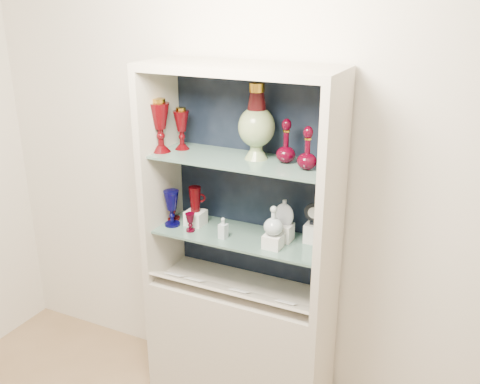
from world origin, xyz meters
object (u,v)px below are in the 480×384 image
at_px(clear_round_decanter, 273,221).
at_px(flat_flask, 284,212).
at_px(ruby_goblet_tall, 173,205).
at_px(pedestal_lamp_left, 160,126).
at_px(ruby_decanter_a, 286,138).
at_px(clear_square_bottle, 223,228).
at_px(lidded_bowl, 327,160).
at_px(enamel_urn, 257,122).
at_px(cobalt_goblet, 172,208).
at_px(ruby_goblet_small, 190,222).
at_px(ruby_decanter_b, 308,147).
at_px(pedestal_lamp_right, 182,129).
at_px(ruby_pitcher, 195,199).
at_px(cameo_medallion, 314,213).

bearing_deg(clear_round_decanter, flat_flask, 80.73).
bearing_deg(clear_round_decanter, ruby_goblet_tall, 172.00).
relative_size(pedestal_lamp_left, ruby_decanter_a, 1.14).
bearing_deg(ruby_goblet_tall, clear_square_bottle, -15.31).
bearing_deg(clear_round_decanter, lidded_bowl, 17.37).
height_order(enamel_urn, lidded_bowl, enamel_urn).
bearing_deg(flat_flask, ruby_goblet_tall, 176.58).
relative_size(pedestal_lamp_left, cobalt_goblet, 1.39).
height_order(ruby_decanter_a, ruby_goblet_small, ruby_decanter_a).
xyz_separation_m(ruby_decanter_b, cobalt_goblet, (-0.75, -0.03, -0.43)).
xyz_separation_m(pedestal_lamp_left, clear_square_bottle, (0.37, -0.02, -0.50)).
bearing_deg(lidded_bowl, pedestal_lamp_right, 178.27).
bearing_deg(ruby_decanter_a, cobalt_goblet, -171.83).
bearing_deg(cobalt_goblet, clear_round_decanter, -1.57).
distance_m(pedestal_lamp_left, ruby_pitcher, 0.44).
xyz_separation_m(cobalt_goblet, ruby_pitcher, (0.11, 0.07, 0.05)).
bearing_deg(ruby_decanter_a, cameo_medallion, 16.14).
relative_size(cobalt_goblet, clear_round_decanter, 1.37).
distance_m(ruby_pitcher, cameo_medallion, 0.66).
relative_size(ruby_decanter_b, ruby_goblet_tall, 1.28).
bearing_deg(pedestal_lamp_left, lidded_bowl, 4.35).
relative_size(cobalt_goblet, cameo_medallion, 1.73).
height_order(ruby_goblet_tall, clear_round_decanter, clear_round_decanter).
height_order(ruby_decanter_a, ruby_goblet_tall, ruby_decanter_a).
xyz_separation_m(pedestal_lamp_right, clear_round_decanter, (0.57, -0.10, -0.39)).
xyz_separation_m(pedestal_lamp_right, cobalt_goblet, (-0.03, -0.08, -0.43)).
bearing_deg(pedestal_lamp_right, cameo_medallion, 3.90).
height_order(ruby_decanter_b, cameo_medallion, ruby_decanter_b).
distance_m(cobalt_goblet, ruby_goblet_small, 0.14).
relative_size(cobalt_goblet, ruby_goblet_tall, 1.17).
relative_size(ruby_decanter_a, clear_round_decanter, 1.67).
xyz_separation_m(ruby_goblet_tall, ruby_pitcher, (0.15, -0.01, 0.06)).
distance_m(ruby_decanter_b, clear_square_bottle, 0.63).
height_order(ruby_goblet_small, cameo_medallion, cameo_medallion).
relative_size(pedestal_lamp_right, ruby_decanter_a, 0.91).
height_order(ruby_goblet_small, clear_round_decanter, clear_round_decanter).
bearing_deg(cobalt_goblet, lidded_bowl, 3.86).
bearing_deg(ruby_decanter_a, ruby_decanter_b, -24.43).
bearing_deg(cameo_medallion, ruby_decanter_a, -172.12).
relative_size(enamel_urn, lidded_bowl, 3.91).
height_order(ruby_goblet_tall, ruby_goblet_small, ruby_goblet_tall).
height_order(cobalt_goblet, clear_square_bottle, cobalt_goblet).
xyz_separation_m(ruby_decanter_b, flat_flask, (-0.13, 0.06, -0.37)).
distance_m(lidded_bowl, cobalt_goblet, 0.92).
relative_size(enamel_urn, ruby_goblet_tall, 2.19).
bearing_deg(ruby_decanter_a, flat_flask, -50.94).
bearing_deg(pedestal_lamp_left, clear_square_bottle, -2.56).
bearing_deg(pedestal_lamp_left, ruby_decanter_a, 8.56).
relative_size(pedestal_lamp_right, clear_square_bottle, 1.93).
bearing_deg(ruby_goblet_tall, lidded_bowl, -1.12).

